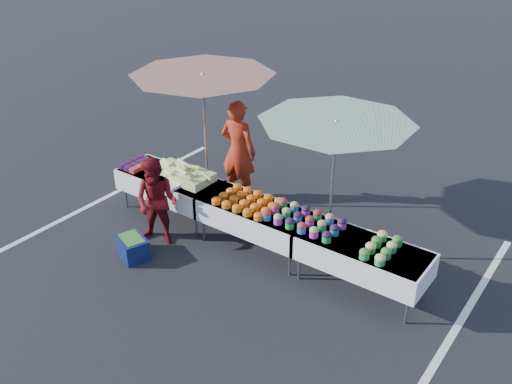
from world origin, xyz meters
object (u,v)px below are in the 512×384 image
Objects in this scene: table_left at (170,184)px; storage_bin at (133,247)px; customer at (157,202)px; table_center at (256,216)px; vendor at (238,151)px; umbrella_right at (336,134)px; umbrella_left at (203,86)px; table_right at (362,255)px.

table_left reaches higher than storage_bin.
table_left is at bearing 101.62° from customer.
storage_bin is at bearing -72.85° from table_left.
table_center reaches higher than storage_bin.
vendor is 2.61m from umbrella_right.
umbrella_right is at bearing 56.63° from storage_bin.
umbrella_right reaches higher than vendor.
umbrella_left reaches higher than table_center.
customer is 0.55× the size of umbrella_left.
table_right is at bearing 0.00° from table_center.
vendor is 1.29× the size of customer.
table_center is at bearing 180.00° from table_right.
umbrella_right is 4.63× the size of storage_bin.
vendor is at bearing 66.97° from customer.
storage_bin is at bearing -144.50° from umbrella_right.
umbrella_left is (-1.50, 0.62, 1.62)m from table_center.
table_center is at bearing 64.06° from storage_bin.
umbrella_right is at bearing 150.11° from table_right.
umbrella_left is 4.29× the size of storage_bin.
customer is at bearing -153.69° from umbrella_right.
table_right is at bearing -29.89° from umbrella_right.
umbrella_right is (2.84, 0.44, 1.46)m from table_left.
customer is 2.99m from umbrella_right.
umbrella_left is at bearing 169.34° from table_right.
table_center is at bearing -22.51° from umbrella_left.
storage_bin is (0.40, -1.30, -0.41)m from table_left.
table_right is at bearing 43.26° from storage_bin.
umbrella_right reaches higher than table_right.
customer reaches higher than storage_bin.
storage_bin is (-1.40, -1.30, -0.41)m from table_center.
table_center is at bearing 0.00° from table_left.
umbrella_right is at bearing 7.72° from customer.
table_right is 3.72m from umbrella_left.
customer reaches higher than table_right.
customer is 2.36× the size of storage_bin.
umbrella_right is at bearing -4.12° from umbrella_left.
customer reaches higher than table_center.
umbrella_right is at bearing 157.07° from vendor.
table_center is 1.56m from customer.
table_left is at bearing 128.27° from storage_bin.
umbrella_right is (1.04, 0.44, 1.46)m from table_center.
umbrella_right reaches higher than table_center.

